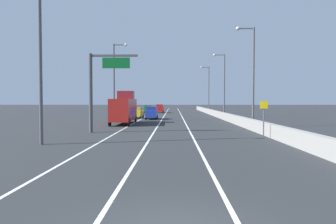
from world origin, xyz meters
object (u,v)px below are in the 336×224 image
(car_blue_1, at_px, (152,113))
(lamp_post_left_mid, at_px, (115,77))
(lamp_post_right_fourth, at_px, (208,87))
(car_green_2, at_px, (148,109))
(lamp_post_right_third, at_px, (223,81))
(car_yellow_0, at_px, (137,113))
(lamp_post_right_second, at_px, (251,70))
(overhead_sign_gantry, at_px, (98,83))
(box_truck, at_px, (124,109))
(car_red_3, at_px, (160,109))
(speed_advisory_sign, at_px, (264,117))
(lamp_post_left_near, at_px, (44,50))

(car_blue_1, bearing_deg, lamp_post_left_mid, -132.49)
(lamp_post_right_fourth, relative_size, lamp_post_left_mid, 1.00)
(car_blue_1, distance_m, car_green_2, 25.80)
(lamp_post_right_third, xyz_separation_m, car_yellow_0, (-15.21, -2.13, -5.55))
(lamp_post_left_mid, bearing_deg, lamp_post_right_second, -30.10)
(overhead_sign_gantry, bearing_deg, lamp_post_right_third, 58.95)
(lamp_post_left_mid, xyz_separation_m, box_truck, (2.05, -5.18, -4.48))
(car_green_2, height_order, car_red_3, car_red_3)
(speed_advisory_sign, relative_size, lamp_post_right_fourth, 0.26)
(lamp_post_right_second, height_order, lamp_post_right_third, same)
(overhead_sign_gantry, distance_m, car_blue_1, 22.26)
(speed_advisory_sign, bearing_deg, lamp_post_left_near, -166.49)
(lamp_post_right_second, xyz_separation_m, lamp_post_left_mid, (-17.39, 10.08, 0.00))
(car_yellow_0, bearing_deg, lamp_post_left_mid, -104.98)
(overhead_sign_gantry, height_order, speed_advisory_sign, overhead_sign_gantry)
(speed_advisory_sign, height_order, lamp_post_right_fourth, lamp_post_right_fourth)
(speed_advisory_sign, relative_size, car_blue_1, 0.65)
(speed_advisory_sign, xyz_separation_m, lamp_post_right_second, (1.57, 10.51, 4.72))
(box_truck, bearing_deg, overhead_sign_gantry, -93.40)
(car_blue_1, bearing_deg, car_red_3, 89.73)
(lamp_post_right_third, height_order, car_green_2, lamp_post_right_third)
(lamp_post_left_near, bearing_deg, lamp_post_left_mid, 89.16)
(car_green_2, distance_m, car_red_3, 2.97)
(lamp_post_left_mid, bearing_deg, speed_advisory_sign, -52.48)
(lamp_post_right_fourth, xyz_separation_m, car_yellow_0, (-14.71, -22.53, -5.55))
(speed_advisory_sign, bearing_deg, overhead_sign_gantry, 163.26)
(overhead_sign_gantry, bearing_deg, lamp_post_left_near, -102.04)
(speed_advisory_sign, distance_m, lamp_post_left_mid, 26.39)
(lamp_post_right_third, relative_size, car_green_2, 2.55)
(speed_advisory_sign, height_order, lamp_post_left_near, lamp_post_left_near)
(lamp_post_right_second, height_order, car_green_2, lamp_post_right_second)
(speed_advisory_sign, distance_m, car_green_2, 53.41)
(lamp_post_right_third, bearing_deg, lamp_post_left_near, -117.03)
(lamp_post_right_fourth, xyz_separation_m, box_truck, (-14.85, -35.90, -4.48))
(overhead_sign_gantry, relative_size, car_green_2, 1.68)
(car_red_3, bearing_deg, car_blue_1, -90.27)
(lamp_post_right_fourth, height_order, lamp_post_left_near, same)
(car_green_2, relative_size, box_truck, 0.50)
(lamp_post_left_mid, distance_m, car_red_3, 32.83)
(car_yellow_0, relative_size, car_green_2, 0.97)
(lamp_post_right_third, bearing_deg, car_green_2, 126.12)
(overhead_sign_gantry, height_order, car_green_2, overhead_sign_gantry)
(lamp_post_left_mid, height_order, car_blue_1, lamp_post_left_mid)
(lamp_post_right_fourth, bearing_deg, lamp_post_right_second, -89.31)
(speed_advisory_sign, height_order, box_truck, box_truck)
(lamp_post_right_fourth, bearing_deg, lamp_post_left_near, -107.36)
(lamp_post_right_third, distance_m, car_red_3, 25.50)
(lamp_post_right_second, distance_m, lamp_post_left_mid, 20.10)
(lamp_post_left_mid, distance_m, car_yellow_0, 10.13)
(lamp_post_left_mid, distance_m, car_blue_1, 9.14)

